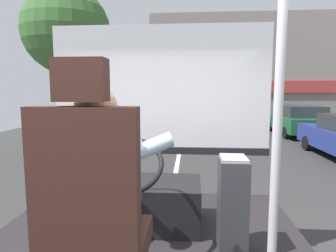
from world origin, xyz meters
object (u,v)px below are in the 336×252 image
at_px(bus_driver, 100,178).
at_px(handrail_pole, 278,117).
at_px(steering_console, 138,201).
at_px(parked_car_silver, 263,111).
at_px(parked_car_green, 299,120).
at_px(driver_seat, 94,222).
at_px(fare_box, 232,205).

bearing_deg(bus_driver, handrail_pole, -0.28).
relative_size(steering_console, parked_car_silver, 0.28).
xyz_separation_m(parked_car_green, parked_car_silver, (-0.26, 5.48, 0.05)).
bearing_deg(parked_car_green, driver_seat, -113.78).
distance_m(steering_console, parked_car_green, 12.27).
relative_size(driver_seat, fare_box, 1.84).
bearing_deg(parked_car_silver, handrail_pole, -103.58).
distance_m(driver_seat, bus_driver, 0.22).
relative_size(fare_box, parked_car_silver, 0.19).
xyz_separation_m(driver_seat, bus_driver, (-0.00, 0.12, 0.18)).
distance_m(bus_driver, fare_box, 1.10).
bearing_deg(handrail_pole, steering_console, 129.74).
distance_m(handrail_pole, parked_car_silver, 18.09).
distance_m(driver_seat, parked_car_silver, 18.40).
height_order(bus_driver, handrail_pole, handrail_pole).
distance_m(bus_driver, parked_car_green, 13.24).
bearing_deg(driver_seat, parked_car_silver, 73.86).
relative_size(driver_seat, bus_driver, 1.77).
relative_size(steering_console, fare_box, 1.51).
bearing_deg(parked_car_silver, parked_car_green, -87.30).
bearing_deg(fare_box, steering_console, 154.52).
distance_m(driver_seat, fare_box, 1.13).
height_order(bus_driver, fare_box, bus_driver).
bearing_deg(fare_box, parked_car_silver, 75.58).
height_order(steering_console, parked_car_green, steering_console).
bearing_deg(fare_box, driver_seat, -134.36).
bearing_deg(handrail_pole, bus_driver, 179.72).
distance_m(bus_driver, handrail_pole, 0.93).
xyz_separation_m(bus_driver, parked_car_green, (5.37, 12.07, -0.86)).
height_order(driver_seat, parked_car_silver, driver_seat).
bearing_deg(fare_box, parked_car_green, 68.03).
bearing_deg(handrail_pole, driver_seat, -172.74).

